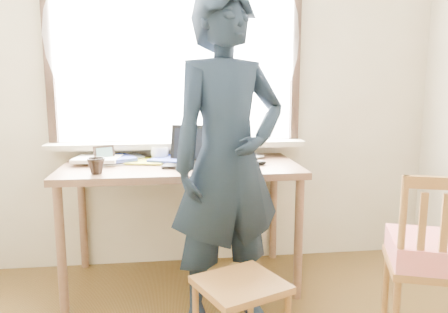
{
  "coord_description": "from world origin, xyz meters",
  "views": [
    {
      "loc": [
        -0.27,
        -1.25,
        1.38
      ],
      "look_at": [
        0.02,
        0.95,
        1.0
      ],
      "focal_mm": 35.0,
      "sensor_mm": 36.0,
      "label": 1
    }
  ],
  "objects": [
    {
      "name": "side_chair",
      "position": [
        1.08,
        0.74,
        0.49
      ],
      "size": [
        0.55,
        0.54,
        0.94
      ],
      "color": "olive",
      "rests_on": "ground"
    },
    {
      "name": "desk",
      "position": [
        -0.19,
        1.63,
        0.75
      ],
      "size": [
        1.56,
        0.78,
        0.83
      ],
      "color": "brown",
      "rests_on": "ground"
    },
    {
      "name": "mouse",
      "position": [
        0.33,
        1.53,
        0.85
      ],
      "size": [
        0.08,
        0.06,
        0.03
      ],
      "primitive_type": "ellipsoid",
      "color": "black",
      "rests_on": "desk"
    },
    {
      "name": "mug_dark",
      "position": [
        -0.7,
        1.38,
        0.88
      ],
      "size": [
        0.13,
        0.13,
        0.1
      ],
      "primitive_type": "imported",
      "rotation": [
        0.0,
        0.0,
        -0.25
      ],
      "color": "black",
      "rests_on": "desk"
    },
    {
      "name": "laptop",
      "position": [
        -0.09,
        1.6,
        0.89
      ],
      "size": [
        0.44,
        0.39,
        0.25
      ],
      "color": "black",
      "rests_on": "desk"
    },
    {
      "name": "work_chair",
      "position": [
        0.07,
        0.74,
        0.34
      ],
      "size": [
        0.51,
        0.5,
        0.4
      ],
      "color": "olive",
      "rests_on": "ground"
    },
    {
      "name": "desk_clutter",
      "position": [
        -0.33,
        1.79,
        0.85
      ],
      "size": [
        0.81,
        0.55,
        0.04
      ],
      "color": "#3546AD",
      "rests_on": "desk"
    },
    {
      "name": "book_b",
      "position": [
        0.2,
        1.83,
        0.84
      ],
      "size": [
        0.31,
        0.3,
        0.02
      ],
      "primitive_type": "imported",
      "rotation": [
        0.0,
        0.0,
        -0.8
      ],
      "color": "white",
      "rests_on": "desk"
    },
    {
      "name": "room_shell",
      "position": [
        -0.02,
        0.2,
        1.64
      ],
      "size": [
        3.52,
        4.02,
        2.61
      ],
      "color": "beige",
      "rests_on": "ground"
    },
    {
      "name": "mug_white",
      "position": [
        -0.33,
        1.79,
        0.88
      ],
      "size": [
        0.17,
        0.17,
        0.1
      ],
      "primitive_type": "imported",
      "rotation": [
        0.0,
        0.0,
        0.9
      ],
      "color": "white",
      "rests_on": "desk"
    },
    {
      "name": "picture_frame",
      "position": [
        -0.7,
        1.73,
        0.89
      ],
      "size": [
        0.13,
        0.08,
        0.11
      ],
      "color": "black",
      "rests_on": "desk"
    },
    {
      "name": "person",
      "position": [
        0.06,
        1.11,
        0.94
      ],
      "size": [
        0.79,
        0.65,
        1.87
      ],
      "primitive_type": "imported",
      "rotation": [
        0.0,
        0.0,
        0.34
      ],
      "color": "black",
      "rests_on": "ground"
    },
    {
      "name": "book_a",
      "position": [
        -0.66,
        1.89,
        0.85
      ],
      "size": [
        0.27,
        0.31,
        0.02
      ],
      "primitive_type": "imported",
      "rotation": [
        0.0,
        0.0,
        0.35
      ],
      "color": "white",
      "rests_on": "desk"
    }
  ]
}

